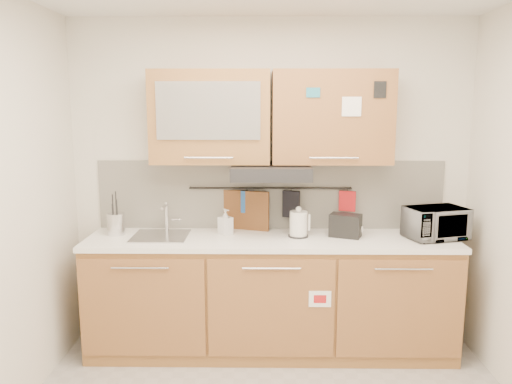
{
  "coord_description": "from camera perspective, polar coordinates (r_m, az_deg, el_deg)",
  "views": [
    {
      "loc": [
        -0.06,
        -2.52,
        1.91
      ],
      "look_at": [
        -0.11,
        1.05,
        1.3
      ],
      "focal_mm": 35.0,
      "sensor_mm": 36.0,
      "label": 1
    }
  ],
  "objects": [
    {
      "name": "oven_mitt",
      "position": [
        4.03,
        -0.98,
        -1.13
      ],
      "size": [
        0.11,
        0.03,
        0.18
      ],
      "primitive_type": "cube",
      "rotation": [
        0.0,
        0.0,
        -0.06
      ],
      "color": "#21509B",
      "rests_on": "utensil_rail"
    },
    {
      "name": "dark_pouch",
      "position": [
        4.04,
        4.04,
        -1.4
      ],
      "size": [
        0.14,
        0.09,
        0.22
      ],
      "primitive_type": "cube",
      "rotation": [
        0.0,
        0.0,
        -0.4
      ],
      "color": "black",
      "rests_on": "utensil_rail"
    },
    {
      "name": "kettle",
      "position": [
        3.85,
        4.88,
        -3.75
      ],
      "size": [
        0.18,
        0.18,
        0.24
      ],
      "rotation": [
        0.0,
        0.0,
        0.37
      ],
      "color": "silver",
      "rests_on": "countertop"
    },
    {
      "name": "base_cabinet",
      "position": [
        4.01,
        1.65,
        -12.33
      ],
      "size": [
        2.8,
        0.64,
        0.88
      ],
      "color": "#A06A38",
      "rests_on": "floor"
    },
    {
      "name": "backsplash",
      "position": [
        4.07,
        1.64,
        -0.31
      ],
      "size": [
        2.8,
        0.02,
        0.56
      ],
      "primitive_type": "cube",
      "color": "silver",
      "rests_on": "countertop"
    },
    {
      "name": "microwave",
      "position": [
        4.02,
        19.84,
        -3.36
      ],
      "size": [
        0.5,
        0.4,
        0.24
      ],
      "primitive_type": "imported",
      "rotation": [
        0.0,
        0.0,
        0.29
      ],
      "color": "#999999",
      "rests_on": "countertop"
    },
    {
      "name": "utensil_crock",
      "position": [
        4.05,
        -15.69,
        -3.51
      ],
      "size": [
        0.15,
        0.15,
        0.34
      ],
      "rotation": [
        0.0,
        0.0,
        -0.07
      ],
      "color": "silver",
      "rests_on": "countertop"
    },
    {
      "name": "cutting_board",
      "position": [
        4.06,
        -1.13,
        -3.15
      ],
      "size": [
        0.37,
        0.14,
        0.47
      ],
      "primitive_type": "cube",
      "rotation": [
        0.0,
        0.0,
        -0.3
      ],
      "color": "brown",
      "rests_on": "utensil_rail"
    },
    {
      "name": "countertop",
      "position": [
        3.84,
        1.69,
        -5.5
      ],
      "size": [
        2.82,
        0.62,
        0.04
      ],
      "primitive_type": "cube",
      "color": "white",
      "rests_on": "base_cabinet"
    },
    {
      "name": "wall_back",
      "position": [
        4.07,
        1.65,
        1.11
      ],
      "size": [
        3.2,
        0.0,
        3.2
      ],
      "primitive_type": "plane",
      "rotation": [
        1.57,
        0.0,
        0.0
      ],
      "color": "silver",
      "rests_on": "ground"
    },
    {
      "name": "soap_bottle",
      "position": [
        3.92,
        -3.52,
        -3.4
      ],
      "size": [
        0.13,
        0.13,
        0.2
      ],
      "primitive_type": "imported",
      "rotation": [
        0.0,
        0.0,
        0.71
      ],
      "color": "#999999",
      "rests_on": "countertop"
    },
    {
      "name": "utensil_rail",
      "position": [
        4.02,
        1.65,
        0.43
      ],
      "size": [
        1.3,
        0.02,
        0.02
      ],
      "primitive_type": "cylinder",
      "rotation": [
        0.0,
        1.57,
        0.0
      ],
      "color": "black",
      "rests_on": "backsplash"
    },
    {
      "name": "pot_holder",
      "position": [
        4.08,
        10.39,
        -1.03
      ],
      "size": [
        0.13,
        0.06,
        0.16
      ],
      "primitive_type": "cube",
      "rotation": [
        0.0,
        0.0,
        -0.33
      ],
      "color": "red",
      "rests_on": "utensil_rail"
    },
    {
      "name": "toaster",
      "position": [
        3.9,
        10.19,
        -3.76
      ],
      "size": [
        0.27,
        0.22,
        0.18
      ],
      "rotation": [
        0.0,
        0.0,
        -0.38
      ],
      "color": "black",
      "rests_on": "countertop"
    },
    {
      "name": "range_hood",
      "position": [
        3.8,
        1.71,
        2.33
      ],
      "size": [
        0.6,
        0.46,
        0.1
      ],
      "primitive_type": "cube",
      "color": "black",
      "rests_on": "upper_cabinets"
    },
    {
      "name": "sink",
      "position": [
        3.93,
        -10.82,
        -4.95
      ],
      "size": [
        0.42,
        0.4,
        0.26
      ],
      "color": "silver",
      "rests_on": "countertop"
    },
    {
      "name": "upper_cabinets",
      "position": [
        3.84,
        1.65,
        8.55
      ],
      "size": [
        1.82,
        0.37,
        0.7
      ],
      "color": "#A06A38",
      "rests_on": "wall_back"
    }
  ]
}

